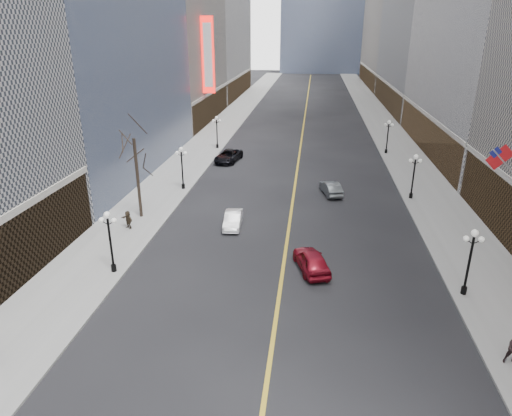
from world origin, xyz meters
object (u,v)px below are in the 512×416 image
(car_nb_far, at_px, (228,156))
(car_sb_far, at_px, (331,188))
(streetlamp_west_3, at_px, (217,129))
(car_sb_mid, at_px, (311,260))
(streetlamp_west_2, at_px, (182,164))
(streetlamp_east_1, at_px, (471,256))
(streetlamp_east_3, at_px, (388,133))
(streetlamp_west_1, at_px, (110,236))
(car_nb_mid, at_px, (233,220))
(streetlamp_east_2, at_px, (414,172))

(car_nb_far, distance_m, car_sb_far, 16.95)
(streetlamp_west_3, height_order, car_sb_far, streetlamp_west_3)
(car_sb_mid, bearing_deg, car_sb_far, -113.67)
(streetlamp_west_2, bearing_deg, car_nb_far, 76.40)
(streetlamp_east_1, relative_size, streetlamp_east_3, 1.00)
(streetlamp_west_2, bearing_deg, streetlamp_west_1, -90.00)
(car_nb_mid, bearing_deg, streetlamp_west_2, 123.97)
(streetlamp_west_1, xyz_separation_m, car_nb_mid, (6.94, 9.06, -2.24))
(streetlamp_west_1, distance_m, car_nb_mid, 11.63)
(streetlamp_west_3, distance_m, car_sb_far, 23.57)
(streetlamp_east_1, xyz_separation_m, streetlamp_east_2, (0.00, 18.00, 0.00))
(streetlamp_west_2, height_order, car_nb_mid, streetlamp_west_2)
(streetlamp_east_2, relative_size, streetlamp_west_1, 1.00)
(streetlamp_east_3, height_order, streetlamp_west_3, same)
(streetlamp_east_2, relative_size, car_nb_mid, 1.13)
(streetlamp_west_3, bearing_deg, car_sb_far, -48.27)
(streetlamp_west_2, relative_size, car_sb_far, 1.08)
(streetlamp_east_2, height_order, streetlamp_west_2, same)
(streetlamp_east_2, bearing_deg, car_sb_far, 176.49)
(streetlamp_east_2, xyz_separation_m, streetlamp_west_1, (-23.60, -18.00, 0.00))
(streetlamp_west_3, xyz_separation_m, car_nb_far, (2.80, -6.43, -2.15))
(car_sb_mid, relative_size, car_sb_far, 1.08)
(streetlamp_east_2, height_order, car_nb_mid, streetlamp_east_2)
(streetlamp_west_1, relative_size, car_sb_mid, 1.00)
(streetlamp_east_1, relative_size, streetlamp_west_3, 1.00)
(streetlamp_west_2, relative_size, car_nb_far, 0.83)
(streetlamp_east_3, distance_m, streetlamp_west_2, 29.68)
(streetlamp_west_2, xyz_separation_m, car_nb_mid, (6.94, -8.94, -2.24))
(car_nb_mid, height_order, car_sb_mid, car_sb_mid)
(streetlamp_east_2, bearing_deg, streetlamp_east_3, 90.00)
(streetlamp_east_2, height_order, car_sb_far, streetlamp_east_2)
(streetlamp_west_2, bearing_deg, car_sb_far, 1.79)
(car_nb_far, bearing_deg, streetlamp_west_3, 122.78)
(streetlamp_east_3, relative_size, car_nb_mid, 1.13)
(streetlamp_east_1, distance_m, streetlamp_east_3, 36.00)
(streetlamp_west_1, height_order, car_nb_far, streetlamp_west_1)
(car_nb_mid, xyz_separation_m, car_sb_far, (8.68, 9.43, 0.03))
(streetlamp_west_1, relative_size, car_sb_far, 1.08)
(car_sb_far, bearing_deg, streetlamp_west_3, -62.55)
(streetlamp_east_2, height_order, car_sb_mid, streetlamp_east_2)
(streetlamp_west_2, relative_size, streetlamp_west_3, 1.00)
(car_nb_mid, xyz_separation_m, car_sb_mid, (6.86, -6.90, 0.11))
(streetlamp_east_1, bearing_deg, streetlamp_west_2, 142.67)
(car_nb_mid, relative_size, car_sb_far, 0.95)
(streetlamp_west_1, relative_size, car_nb_mid, 1.13)
(streetlamp_west_1, bearing_deg, streetlamp_west_2, 90.00)
(streetlamp_west_3, relative_size, car_nb_mid, 1.13)
(streetlamp_east_1, distance_m, streetlamp_west_2, 29.68)
(streetlamp_east_3, xyz_separation_m, car_sb_far, (-7.98, -17.51, -2.21))
(streetlamp_east_3, bearing_deg, streetlamp_west_3, 180.00)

